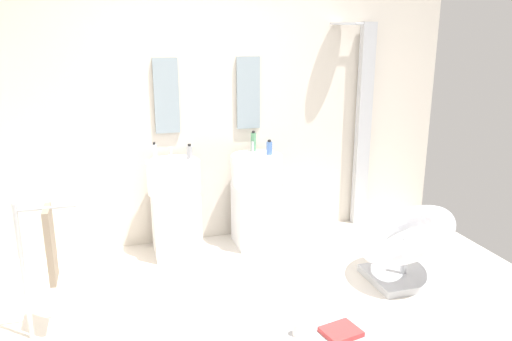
% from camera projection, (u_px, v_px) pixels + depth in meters
% --- Properties ---
extents(ground_plane, '(4.80, 3.60, 0.04)m').
position_uv_depth(ground_plane, '(258.00, 326.00, 3.51)').
color(ground_plane, silver).
extents(rear_partition, '(4.80, 0.10, 2.60)m').
position_uv_depth(rear_partition, '(207.00, 105.00, 4.68)').
color(rear_partition, beige).
rests_on(rear_partition, ground_plane).
extents(pedestal_sink_left, '(0.47, 0.47, 0.97)m').
position_uv_depth(pedestal_sink_left, '(175.00, 205.00, 4.48)').
color(pedestal_sink_left, white).
rests_on(pedestal_sink_left, ground_plane).
extents(pedestal_sink_right, '(0.47, 0.47, 0.97)m').
position_uv_depth(pedestal_sink_right, '(257.00, 197.00, 4.69)').
color(pedestal_sink_right, white).
rests_on(pedestal_sink_right, ground_plane).
extents(vanity_mirror_left, '(0.22, 0.03, 0.67)m').
position_uv_depth(vanity_mirror_left, '(166.00, 96.00, 4.48)').
color(vanity_mirror_left, '#8C9EA8').
extents(vanity_mirror_right, '(0.22, 0.03, 0.67)m').
position_uv_depth(vanity_mirror_right, '(248.00, 93.00, 4.69)').
color(vanity_mirror_right, '#8C9EA8').
extents(shower_column, '(0.49, 0.24, 2.05)m').
position_uv_depth(shower_column, '(362.00, 122.00, 5.05)').
color(shower_column, '#B7BABF').
rests_on(shower_column, ground_plane).
extents(lounge_chair, '(1.04, 1.03, 0.65)m').
position_uv_depth(lounge_chair, '(406.00, 240.00, 4.02)').
color(lounge_chair, '#B7BABF').
rests_on(lounge_chair, ground_plane).
extents(towel_rack, '(0.37, 0.22, 0.95)m').
position_uv_depth(towel_rack, '(46.00, 248.00, 3.21)').
color(towel_rack, '#B7BABF').
rests_on(towel_rack, ground_plane).
extents(area_rug, '(1.00, 0.76, 0.01)m').
position_uv_depth(area_rug, '(311.00, 331.00, 3.41)').
color(area_rug, '#B2B2B7').
rests_on(area_rug, ground_plane).
extents(magazine_red, '(0.28, 0.25, 0.03)m').
position_uv_depth(magazine_red, '(341.00, 332.00, 3.36)').
color(magazine_red, '#B73838').
rests_on(magazine_red, area_rug).
extents(coffee_mug, '(0.07, 0.07, 0.09)m').
position_uv_depth(coffee_mug, '(298.00, 329.00, 3.34)').
color(coffee_mug, white).
rests_on(coffee_mug, area_rug).
extents(soap_bottle_grey, '(0.05, 0.05, 0.13)m').
position_uv_depth(soap_bottle_grey, '(190.00, 152.00, 4.44)').
color(soap_bottle_grey, '#99999E').
rests_on(soap_bottle_grey, pedestal_sink_left).
extents(soap_bottle_blue, '(0.06, 0.06, 0.14)m').
position_uv_depth(soap_bottle_blue, '(269.00, 148.00, 4.59)').
color(soap_bottle_blue, '#4C72B7').
rests_on(soap_bottle_blue, pedestal_sink_right).
extents(soap_bottle_clear, '(0.04, 0.04, 0.16)m').
position_uv_depth(soap_bottle_clear, '(155.00, 152.00, 4.39)').
color(soap_bottle_clear, silver).
rests_on(soap_bottle_clear, pedestal_sink_left).
extents(soap_bottle_green, '(0.05, 0.05, 0.19)m').
position_uv_depth(soap_bottle_green, '(253.00, 142.00, 4.71)').
color(soap_bottle_green, '#59996B').
rests_on(soap_bottle_green, pedestal_sink_right).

